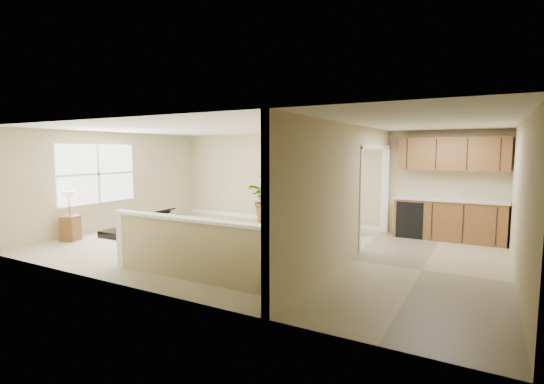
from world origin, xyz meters
The scene contains 20 objects.
floor centered at (0.00, 0.00, 0.00)m, with size 9.00×9.00×0.00m, color tan.
back_wall centered at (0.00, 3.00, 1.25)m, with size 9.00×0.04×2.50m, color #C2B285.
front_wall centered at (0.00, -3.00, 1.25)m, with size 9.00×0.04×2.50m, color #C2B285.
left_wall centered at (-4.50, 0.00, 1.25)m, with size 0.04×6.00×2.50m, color #C2B285.
right_wall centered at (4.50, 0.00, 1.25)m, with size 0.04×6.00×2.50m, color #C2B285.
ceiling centered at (0.00, 0.00, 2.50)m, with size 9.00×6.00×0.04m, color white.
kitchen_vinyl centered at (3.15, 0.00, 0.00)m, with size 2.70×6.00×0.01m, color tan.
interior_partition centered at (1.80, 0.25, 1.22)m, with size 0.18×5.99×2.50m.
pony_half_wall centered at (0.08, -2.30, 0.52)m, with size 3.42×0.22×1.00m.
left_window centered at (-4.49, -0.50, 1.45)m, with size 0.05×2.15×1.45m, color white.
wall_art_left centered at (-0.95, 2.97, 1.75)m, with size 0.48×0.04×0.58m.
wall_mirror centered at (0.30, 2.97, 1.80)m, with size 0.55×0.04×0.55m.
kitchen_cabinets centered at (3.19, 2.73, 0.87)m, with size 2.36×0.65×2.33m.
piano centered at (-3.19, -0.24, 0.59)m, with size 1.79×1.85×1.41m.
piano_bench centered at (-1.98, -0.18, 0.22)m, with size 0.34×0.67×0.44m, color black.
loveseat centered at (0.19, 2.69, 0.29)m, with size 1.62×1.26×0.76m.
accent_table centered at (-0.83, 2.36, 0.43)m, with size 0.46×0.46×0.67m.
palm_plant centered at (-1.25, 2.56, 0.67)m, with size 1.42×1.30×1.37m.
small_plant centered at (1.31, 2.19, 0.20)m, with size 0.30×0.30×0.48m.
lamp_stand centered at (-4.15, -1.51, 0.47)m, with size 0.42×0.42×1.12m.
Camera 1 is at (4.09, -6.93, 2.02)m, focal length 26.00 mm.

